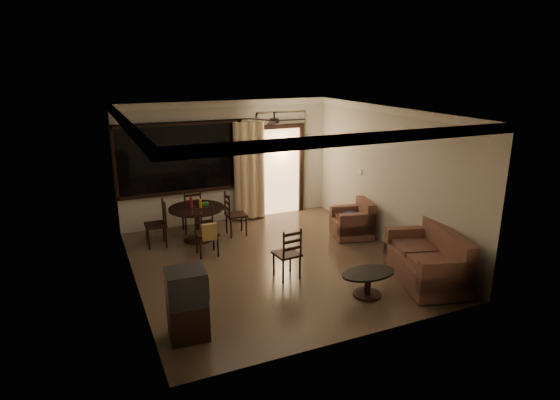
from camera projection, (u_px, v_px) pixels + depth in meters
name	position (u px, v px, depth m)	size (l,w,h in m)	color
ground	(275.00, 262.00, 8.79)	(5.50, 5.50, 0.00)	#7F6651
room_shell	(267.00, 148.00, 10.05)	(5.50, 6.70, 5.50)	beige
dining_table	(197.00, 214.00, 9.74)	(1.15, 1.15, 0.94)	black
dining_chair_west	(157.00, 233.00, 9.52)	(0.43, 0.43, 0.95)	black
dining_chair_east	(236.00, 222.00, 10.12)	(0.43, 0.43, 0.95)	black
dining_chair_south	(207.00, 240.00, 9.05)	(0.43, 0.49, 0.95)	black
dining_chair_north	(192.00, 219.00, 10.33)	(0.43, 0.43, 0.95)	black
tv_cabinet	(187.00, 304.00, 6.28)	(0.56, 0.50, 0.99)	black
sofa	(429.00, 261.00, 7.96)	(1.34, 1.87, 0.90)	#44271F
armchair	(354.00, 222.00, 10.02)	(0.93, 0.93, 0.78)	#44271F
coffee_table	(368.00, 280.00, 7.48)	(0.92, 0.55, 0.40)	black
side_chair	(287.00, 263.00, 8.10)	(0.45, 0.45, 0.93)	black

